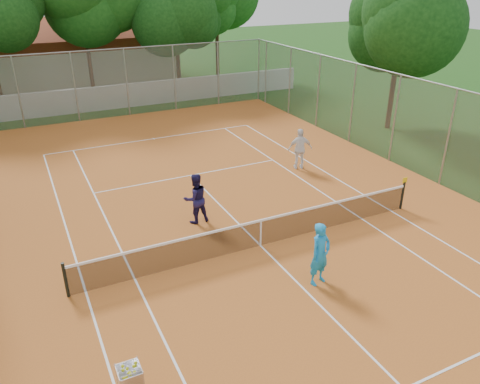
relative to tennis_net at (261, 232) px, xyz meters
name	(u,v)px	position (x,y,z in m)	size (l,w,h in m)	color
ground	(260,246)	(0.00, 0.00, -0.51)	(120.00, 120.00, 0.00)	#163D10
court_pad	(260,246)	(0.00, 0.00, -0.50)	(18.00, 34.00, 0.02)	#B46023
court_lines	(260,246)	(0.00, 0.00, -0.49)	(10.98, 23.78, 0.01)	white
tennis_net	(261,232)	(0.00, 0.00, 0.00)	(11.88, 0.10, 0.98)	black
perimeter_fence	(262,190)	(0.00, 0.00, 1.49)	(18.00, 34.00, 4.00)	slate
boundary_wall	(121,96)	(0.00, 19.00, 0.24)	(26.00, 0.30, 1.50)	silver
clubhouse	(65,53)	(-2.00, 29.00, 1.69)	(16.40, 9.00, 4.40)	beige
tropical_trees	(104,22)	(0.00, 22.00, 4.49)	(29.00, 19.00, 10.00)	black
player_near	(320,254)	(0.54, -2.44, 0.45)	(0.68, 0.45, 1.87)	#188BD3
player_far_left	(196,198)	(-1.27, 2.42, 0.42)	(0.88, 0.69, 1.81)	#1C1644
player_far_right	(300,149)	(4.69, 5.04, 0.43)	(1.08, 0.45, 1.84)	white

